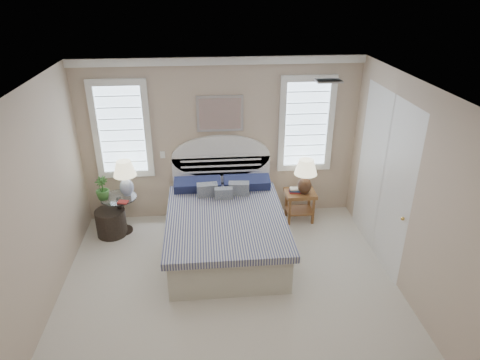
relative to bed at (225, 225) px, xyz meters
name	(u,v)px	position (x,y,z in m)	size (l,w,h in m)	color
floor	(233,313)	(0.00, -1.46, -0.39)	(4.50, 5.00, 0.01)	beige
ceiling	(231,99)	(0.00, -1.46, 2.31)	(4.50, 5.00, 0.01)	white
wall_back	(220,141)	(0.00, 1.04, 0.96)	(4.50, 0.02, 2.70)	#C9B097
wall_left	(21,229)	(-2.25, -1.46, 0.96)	(0.02, 5.00, 2.70)	#C9B097
wall_right	(427,210)	(2.25, -1.46, 0.96)	(0.02, 5.00, 2.70)	#C9B097
crown_molding	(219,61)	(0.00, 1.00, 2.25)	(4.50, 0.08, 0.12)	white
hvac_vent	(329,81)	(1.20, -0.66, 2.29)	(0.30, 0.20, 0.02)	#B2B2B2
switch_plate	(163,155)	(-0.95, 1.03, 0.76)	(0.08, 0.01, 0.12)	white
window_left	(122,130)	(-1.55, 1.02, 1.21)	(0.90, 0.06, 1.60)	#C9E6FF
window_right	(306,124)	(1.40, 1.02, 1.21)	(0.90, 0.06, 1.60)	#C9E6FF
painting	(220,114)	(0.00, 1.00, 1.43)	(0.74, 0.04, 0.58)	silver
closet_door	(382,178)	(2.23, -0.26, 0.81)	(0.02, 1.80, 2.40)	white
bed	(225,225)	(0.00, 0.00, 0.00)	(1.72, 2.28, 1.47)	#B6B0A0
side_table_left	(120,211)	(-1.65, 0.59, 0.00)	(0.56, 0.56, 0.63)	black
nightstand_right	(300,200)	(1.30, 0.69, 0.00)	(0.50, 0.40, 0.53)	brown
floor_pot	(111,222)	(-1.80, 0.52, -0.17)	(0.47, 0.47, 0.43)	black
lamp_left	(125,174)	(-1.52, 0.67, 0.60)	(0.44, 0.44, 0.59)	white
lamp_right	(306,173)	(1.35, 0.65, 0.51)	(0.45, 0.45, 0.61)	black
potted_plant	(102,188)	(-1.87, 0.55, 0.43)	(0.21, 0.21, 0.37)	#407C31
books_left	(123,202)	(-1.55, 0.40, 0.25)	(0.17, 0.13, 0.02)	#A12B28
books_right	(295,190)	(1.20, 0.69, 0.18)	(0.20, 0.16, 0.08)	#A12B28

